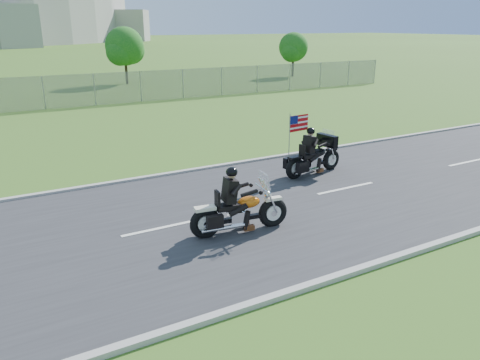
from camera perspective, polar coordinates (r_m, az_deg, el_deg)
ground at (r=12.76m, az=-0.79°, el=-4.14°), size 420.00×420.00×0.00m
road at (r=12.75m, az=-0.79°, el=-4.06°), size 120.00×8.00×0.04m
curb_north at (r=16.20m, az=-7.70°, el=0.86°), size 120.00×0.18×0.12m
curb_south at (r=9.75m, az=10.99°, el=-11.78°), size 120.00×0.18×0.12m
tree_fence_near at (r=42.08m, az=-13.84°, el=15.33°), size 3.52×3.28×4.75m
tree_fence_far at (r=47.37m, az=6.54°, el=15.61°), size 3.08×2.87×4.20m
motorcycle_lead at (r=11.43m, az=-0.20°, el=-3.96°), size 2.57×0.83×1.73m
motorcycle_follow at (r=16.08m, az=8.95°, el=2.60°), size 2.49×0.91×2.08m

